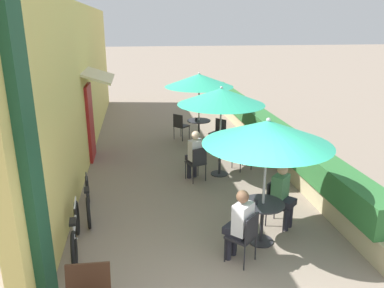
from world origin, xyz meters
name	(u,v)px	position (x,y,z in m)	size (l,w,h in m)	color
cafe_facade_wall	(84,82)	(-2.54, 7.17, 2.09)	(0.98, 14.61, 4.20)	#E0CC6B
planter_hedge	(260,127)	(2.75, 7.20, 0.54)	(0.60, 13.61, 1.01)	tan
patio_table_near	(262,215)	(0.98, 1.71, 0.53)	(0.74, 0.74, 0.75)	#28282D
patio_umbrella_near	(268,132)	(0.98, 1.71, 2.02)	(2.12, 2.12, 2.26)	#B7B7BC
cafe_chair_near_left	(245,234)	(0.52, 1.16, 0.52)	(0.57, 0.57, 0.87)	#232328
seated_patron_near_left	(240,223)	(0.44, 1.24, 0.69)	(0.51, 0.51, 1.25)	#23232D
cafe_chair_near_right	(276,200)	(1.44, 2.25, 0.52)	(0.57, 0.57, 0.87)	#232328
seated_patron_near_right	(283,193)	(1.52, 2.17, 0.69)	(0.51, 0.51, 1.25)	#23232D
coffee_cup_near	(256,201)	(0.85, 1.71, 0.80)	(0.07, 0.07, 0.09)	#232328
patio_table_mid	(220,154)	(0.93, 4.85, 0.53)	(0.74, 0.74, 0.75)	#28282D
patio_umbrella_mid	(221,96)	(0.93, 4.85, 2.02)	(2.12, 2.12, 2.26)	#B7B7BC
cafe_chair_mid_left	(240,150)	(1.56, 5.19, 0.52)	(0.52, 0.52, 0.87)	#232328
cafe_chair_mid_right	(197,161)	(0.30, 4.51, 0.52)	(0.52, 0.52, 0.87)	#232328
seated_patron_mid_right	(195,153)	(0.26, 4.62, 0.69)	(0.45, 0.49, 1.25)	#23232D
coffee_cup_mid	(216,145)	(0.82, 4.79, 0.80)	(0.07, 0.07, 0.09)	#232328
patio_table_far	(199,127)	(0.83, 7.50, 0.53)	(0.74, 0.74, 0.75)	#28282D
patio_umbrella_far	(199,80)	(0.83, 7.50, 2.02)	(2.12, 2.12, 2.26)	#B7B7BC
cafe_chair_far_left	(180,124)	(0.29, 7.97, 0.52)	(0.57, 0.57, 0.87)	#232328
cafe_chair_far_right	(219,131)	(1.38, 7.04, 0.52)	(0.57, 0.57, 0.87)	#232328
coffee_cup_far	(196,119)	(0.74, 7.49, 0.80)	(0.07, 0.07, 0.09)	#232328
bicycle_leaning	(76,233)	(-2.20, 1.93, 0.33)	(0.23, 1.69, 0.72)	black
bicycle_second	(88,200)	(-2.14, 3.18, 0.32)	(0.28, 1.66, 0.69)	black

